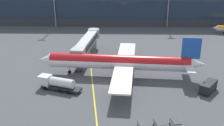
{
  "coord_description": "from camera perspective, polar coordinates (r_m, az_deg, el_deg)",
  "views": [
    {
      "loc": [
        3.53,
        -64.39,
        31.05
      ],
      "look_at": [
        1.81,
        3.53,
        4.5
      ],
      "focal_mm": 45.33,
      "sensor_mm": 36.0,
      "label": 1
    }
  ],
  "objects": [
    {
      "name": "ground_plane",
      "position": [
        71.57,
        -1.52,
        -4.37
      ],
      "size": [
        700.0,
        700.0,
        0.0
      ],
      "primitive_type": "plane",
      "color": "#47494F"
    },
    {
      "name": "apron_lead_in_line",
      "position": [
        73.6,
        -4.0,
        -3.66
      ],
      "size": [
        11.11,
        79.31,
        0.01
      ],
      "primitive_type": "cube",
      "rotation": [
        0.0,
        0.0,
        0.14
      ],
      "color": "yellow",
      "rests_on": "ground_plane"
    },
    {
      "name": "terminal_building",
      "position": [
        137.37,
        0.9,
        11.42
      ],
      "size": [
        168.72,
        22.1,
        14.73
      ],
      "color": "#2D333D",
      "rests_on": "ground_plane"
    },
    {
      "name": "main_airliner",
      "position": [
        74.94,
        1.65,
        0.18
      ],
      "size": [
        44.69,
        35.66,
        11.23
      ],
      "color": "white",
      "rests_on": "ground_plane"
    },
    {
      "name": "jet_bridge",
      "position": [
        88.52,
        -5.01,
        4.17
      ],
      "size": [
        6.46,
        25.06,
        6.71
      ],
      "color": "#B2B7BC",
      "rests_on": "ground_plane"
    },
    {
      "name": "fuel_tanker",
      "position": [
        69.58,
        -11.05,
        -3.99
      ],
      "size": [
        11.03,
        5.81,
        3.25
      ],
      "color": "#232326",
      "rests_on": "ground_plane"
    },
    {
      "name": "lavatory_truck",
      "position": [
        71.27,
        18.91,
        -4.46
      ],
      "size": [
        5.33,
        6.01,
        2.5
      ],
      "color": "black",
      "rests_on": "ground_plane"
    },
    {
      "name": "baggage_cart_0",
      "position": [
        54.45,
        6.19,
        -12.57
      ],
      "size": [
        2.0,
        2.87,
        1.48
      ],
      "color": "gray",
      "rests_on": "ground_plane"
    },
    {
      "name": "baggage_cart_1",
      "position": [
        55.25,
        9.48,
        -12.21
      ],
      "size": [
        2.0,
        2.87,
        1.48
      ],
      "color": "gray",
      "rests_on": "ground_plane"
    },
    {
      "name": "baggage_cart_2",
      "position": [
        56.22,
        12.67,
        -11.82
      ],
      "size": [
        2.0,
        2.87,
        1.48
      ],
      "color": "#B2B7BC",
      "rests_on": "ground_plane"
    },
    {
      "name": "apron_light_mast_0",
      "position": [
        126.59,
        11.38,
        12.36
      ],
      "size": [
        2.8,
        0.5,
        20.47
      ],
      "color": "gray",
      "rests_on": "ground_plane"
    }
  ]
}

